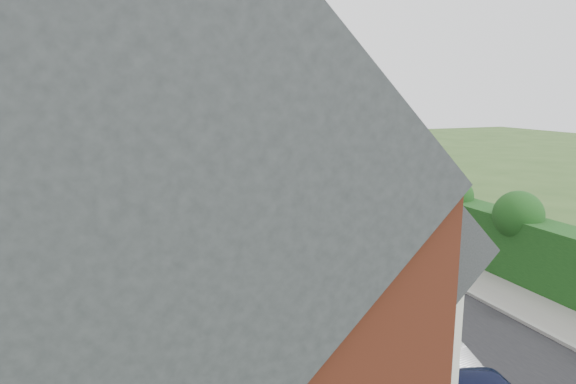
{
  "coord_description": "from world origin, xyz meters",
  "views": [
    {
      "loc": [
        -9.97,
        -13.46,
        7.27
      ],
      "look_at": [
        -0.64,
        10.44,
        2.2
      ],
      "focal_mm": 32.0,
      "sensor_mm": 36.0,
      "label": 1
    }
  ],
  "objects_px": {
    "car_black": "(177,156)",
    "horse": "(297,210)",
    "car_grey": "(186,165)",
    "car_red": "(221,193)",
    "lamppost": "(433,187)",
    "car_silver_b": "(354,279)",
    "car_white": "(255,225)",
    "car_beige": "(185,175)",
    "car_silver_a": "(426,368)",
    "car_green": "(230,214)",
    "horse_cart": "(283,193)"
  },
  "relations": [
    {
      "from": "car_black",
      "to": "horse",
      "type": "height_order",
      "value": "horse"
    },
    {
      "from": "car_grey",
      "to": "car_red",
      "type": "bearing_deg",
      "value": -79.91
    },
    {
      "from": "lamppost",
      "to": "car_silver_b",
      "type": "height_order",
      "value": "lamppost"
    },
    {
      "from": "car_white",
      "to": "car_beige",
      "type": "relative_size",
      "value": 1.07
    },
    {
      "from": "car_grey",
      "to": "car_black",
      "type": "xyz_separation_m",
      "value": [
        0.04,
        5.6,
        0.09
      ]
    },
    {
      "from": "car_silver_a",
      "to": "car_green",
      "type": "xyz_separation_m",
      "value": [
        -0.19,
        17.28,
        -0.07
      ]
    },
    {
      "from": "car_green",
      "to": "car_grey",
      "type": "relative_size",
      "value": 0.87
    },
    {
      "from": "car_white",
      "to": "car_grey",
      "type": "bearing_deg",
      "value": 73.45
    },
    {
      "from": "lamppost",
      "to": "car_silver_a",
      "type": "height_order",
      "value": "lamppost"
    },
    {
      "from": "car_silver_b",
      "to": "car_silver_a",
      "type": "bearing_deg",
      "value": -111.69
    },
    {
      "from": "car_white",
      "to": "car_red",
      "type": "bearing_deg",
      "value": 72.32
    },
    {
      "from": "lamppost",
      "to": "car_silver_b",
      "type": "bearing_deg",
      "value": -154.02
    },
    {
      "from": "car_white",
      "to": "horse_cart",
      "type": "bearing_deg",
      "value": 38.99
    },
    {
      "from": "car_silver_b",
      "to": "car_black",
      "type": "bearing_deg",
      "value": 80.42
    },
    {
      "from": "horse",
      "to": "car_white",
      "type": "bearing_deg",
      "value": 57.79
    },
    {
      "from": "car_silver_b",
      "to": "horse",
      "type": "distance_m",
      "value": 10.69
    },
    {
      "from": "car_silver_b",
      "to": "horse",
      "type": "bearing_deg",
      "value": 68.76
    },
    {
      "from": "car_grey",
      "to": "car_beige",
      "type": "bearing_deg",
      "value": -89.86
    },
    {
      "from": "car_white",
      "to": "car_red",
      "type": "xyz_separation_m",
      "value": [
        0.49,
        8.9,
        -0.09
      ]
    },
    {
      "from": "car_green",
      "to": "car_silver_a",
      "type": "bearing_deg",
      "value": -75.72
    },
    {
      "from": "horse",
      "to": "car_green",
      "type": "bearing_deg",
      "value": 7.14
    },
    {
      "from": "car_green",
      "to": "car_red",
      "type": "height_order",
      "value": "car_red"
    },
    {
      "from": "car_white",
      "to": "car_black",
      "type": "relative_size",
      "value": 1.22
    },
    {
      "from": "lamppost",
      "to": "car_red",
      "type": "distance_m",
      "value": 16.02
    },
    {
      "from": "horse_cart",
      "to": "car_white",
      "type": "bearing_deg",
      "value": -126.49
    },
    {
      "from": "car_red",
      "to": "horse",
      "type": "distance_m",
      "value": 7.27
    },
    {
      "from": "lamppost",
      "to": "horse",
      "type": "bearing_deg",
      "value": 109.71
    },
    {
      "from": "car_green",
      "to": "horse_cart",
      "type": "distance_m",
      "value": 3.74
    },
    {
      "from": "lamppost",
      "to": "car_white",
      "type": "bearing_deg",
      "value": 135.45
    },
    {
      "from": "car_white",
      "to": "car_black",
      "type": "distance_m",
      "value": 28.7
    },
    {
      "from": "lamppost",
      "to": "car_beige",
      "type": "xyz_separation_m",
      "value": [
        -6.4,
        22.92,
        -2.59
      ]
    },
    {
      "from": "car_silver_b",
      "to": "lamppost",
      "type": "bearing_deg",
      "value": 16.18
    },
    {
      "from": "car_silver_b",
      "to": "car_grey",
      "type": "height_order",
      "value": "car_silver_b"
    },
    {
      "from": "car_white",
      "to": "horse_cart",
      "type": "distance_m",
      "value": 5.29
    },
    {
      "from": "car_red",
      "to": "horse",
      "type": "xyz_separation_m",
      "value": [
        2.63,
        -6.77,
        0.12
      ]
    },
    {
      "from": "car_green",
      "to": "car_red",
      "type": "bearing_deg",
      "value": 94.88
    },
    {
      "from": "car_silver_a",
      "to": "car_white",
      "type": "xyz_separation_m",
      "value": [
        0.2,
        14.11,
        0.03
      ]
    },
    {
      "from": "car_silver_b",
      "to": "horse",
      "type": "height_order",
      "value": "horse"
    },
    {
      "from": "car_red",
      "to": "car_white",
      "type": "bearing_deg",
      "value": -81.32
    },
    {
      "from": "car_black",
      "to": "lamppost",
      "type": "bearing_deg",
      "value": -95.31
    },
    {
      "from": "lamppost",
      "to": "car_beige",
      "type": "relative_size",
      "value": 1.01
    },
    {
      "from": "car_silver_b",
      "to": "car_green",
      "type": "xyz_separation_m",
      "value": [
        -1.4,
        11.51,
        -0.1
      ]
    },
    {
      "from": "car_white",
      "to": "car_black",
      "type": "xyz_separation_m",
      "value": [
        0.86,
        28.69,
        -0.03
      ]
    },
    {
      "from": "car_grey",
      "to": "horse",
      "type": "bearing_deg",
      "value": -72.3
    },
    {
      "from": "lamppost",
      "to": "car_beige",
      "type": "height_order",
      "value": "lamppost"
    },
    {
      "from": "horse_cart",
      "to": "lamppost",
      "type": "bearing_deg",
      "value": -74.14
    },
    {
      "from": "car_white",
      "to": "horse",
      "type": "distance_m",
      "value": 3.78
    },
    {
      "from": "car_black",
      "to": "horse_cart",
      "type": "relative_size",
      "value": 1.32
    },
    {
      "from": "car_red",
      "to": "horse_cart",
      "type": "xyz_separation_m",
      "value": [
        2.63,
        -4.67,
        0.69
      ]
    },
    {
      "from": "car_white",
      "to": "car_black",
      "type": "bearing_deg",
      "value": 73.76
    }
  ]
}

